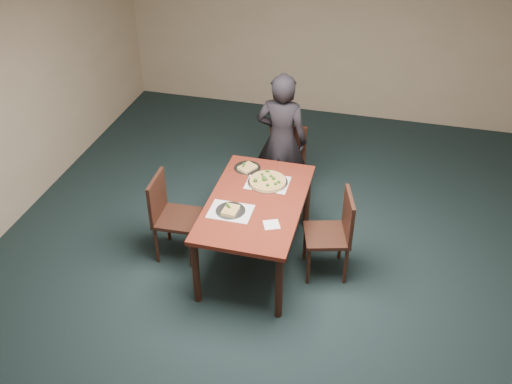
% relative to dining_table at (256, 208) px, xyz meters
% --- Properties ---
extents(ground, '(8.00, 8.00, 0.00)m').
position_rel_dining_table_xyz_m(ground, '(0.23, -0.51, -0.66)').
color(ground, black).
rests_on(ground, ground).
extents(room_shell, '(8.00, 8.00, 8.00)m').
position_rel_dining_table_xyz_m(room_shell, '(0.23, -0.51, 1.08)').
color(room_shell, tan).
rests_on(room_shell, ground).
extents(dining_table, '(0.90, 1.50, 0.75)m').
position_rel_dining_table_xyz_m(dining_table, '(0.00, 0.00, 0.00)').
color(dining_table, '#551911').
rests_on(dining_table, ground).
extents(chair_far, '(0.42, 0.42, 0.91)m').
position_rel_dining_table_xyz_m(chair_far, '(0.05, 1.16, -0.14)').
color(chair_far, black).
rests_on(chair_far, ground).
extents(chair_left, '(0.44, 0.44, 0.91)m').
position_rel_dining_table_xyz_m(chair_left, '(-0.87, -0.09, -0.14)').
color(chair_left, black).
rests_on(chair_left, ground).
extents(chair_right, '(0.52, 0.52, 0.91)m').
position_rel_dining_table_xyz_m(chair_right, '(0.77, 0.03, -0.14)').
color(chair_right, black).
rests_on(chair_right, ground).
extents(diner, '(0.59, 0.40, 1.58)m').
position_rel_dining_table_xyz_m(diner, '(0.00, 1.12, 0.13)').
color(diner, black).
rests_on(diner, ground).
extents(placemat_main, '(0.42, 0.32, 0.00)m').
position_rel_dining_table_xyz_m(placemat_main, '(0.04, 0.32, 0.09)').
color(placemat_main, white).
rests_on(placemat_main, dining_table).
extents(placemat_near, '(0.40, 0.30, 0.00)m').
position_rel_dining_table_xyz_m(placemat_near, '(-0.19, -0.23, 0.09)').
color(placemat_near, white).
rests_on(placemat_near, dining_table).
extents(pizza_pan, '(0.40, 0.40, 0.07)m').
position_rel_dining_table_xyz_m(pizza_pan, '(0.04, 0.32, 0.12)').
color(pizza_pan, silver).
rests_on(pizza_pan, dining_table).
extents(slice_plate_near, '(0.28, 0.28, 0.06)m').
position_rel_dining_table_xyz_m(slice_plate_near, '(-0.19, -0.23, 0.11)').
color(slice_plate_near, silver).
rests_on(slice_plate_near, dining_table).
extents(slice_plate_far, '(0.28, 0.28, 0.06)m').
position_rel_dining_table_xyz_m(slice_plate_far, '(-0.23, 0.53, 0.10)').
color(slice_plate_far, silver).
rests_on(slice_plate_far, dining_table).
extents(napkin, '(0.18, 0.18, 0.01)m').
position_rel_dining_table_xyz_m(napkin, '(0.23, -0.33, 0.09)').
color(napkin, white).
rests_on(napkin, dining_table).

